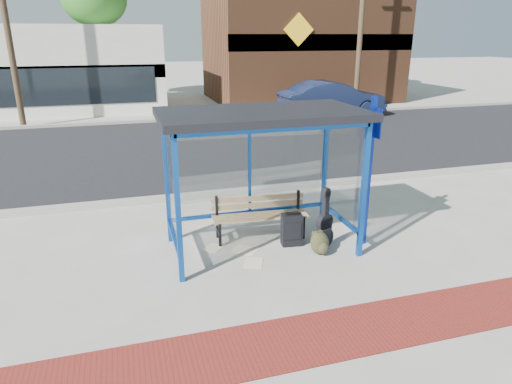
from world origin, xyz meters
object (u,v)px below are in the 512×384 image
object	(u,v)px
backpack	(320,243)
fire_hydrant	(371,102)
suitcase	(292,230)
guitar_bag	(324,228)
parked_car	(332,99)
bench	(260,214)

from	to	relation	value
backpack	fire_hydrant	size ratio (longest dim) A/B	0.60
fire_hydrant	suitcase	bearing A→B (deg)	-124.75
fire_hydrant	guitar_bag	bearing A→B (deg)	-122.76
parked_car	bench	bearing A→B (deg)	147.42
bench	suitcase	distance (m)	0.68
bench	suitcase	world-z (taller)	bench
fire_hydrant	backpack	bearing A→B (deg)	-122.84
guitar_bag	backpack	world-z (taller)	guitar_bag
parked_car	backpack	bearing A→B (deg)	152.16
backpack	fire_hydrant	bearing A→B (deg)	48.30
parked_car	fire_hydrant	size ratio (longest dim) A/B	7.06
guitar_bag	suitcase	world-z (taller)	guitar_bag
bench	parked_car	distance (m)	13.69
fire_hydrant	parked_car	bearing A→B (deg)	-155.79
bench	fire_hydrant	bearing A→B (deg)	57.45
bench	fire_hydrant	xyz separation A→B (m)	(9.80, 13.00, -0.09)
guitar_bag	fire_hydrant	bearing A→B (deg)	35.15
backpack	parked_car	bearing A→B (deg)	55.03
guitar_bag	backpack	xyz separation A→B (m)	(-0.15, -0.20, -0.19)
guitar_bag	backpack	distance (m)	0.31
guitar_bag	fire_hydrant	size ratio (longest dim) A/B	1.54
bench	guitar_bag	size ratio (longest dim) A/B	1.66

